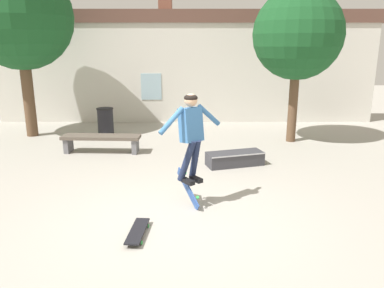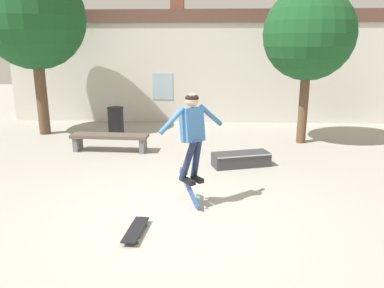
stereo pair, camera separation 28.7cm
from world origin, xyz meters
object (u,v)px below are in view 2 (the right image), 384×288
(tree_left, at_px, (34,18))
(park_bench, at_px, (110,139))
(trash_bin, at_px, (116,121))
(skateboard_flipping, at_px, (189,189))
(tree_right, at_px, (309,35))
(skateboard_resting, at_px, (136,230))
(skate_ledge, at_px, (241,159))
(skater, at_px, (192,130))

(tree_left, bearing_deg, park_bench, -35.88)
(trash_bin, distance_m, skateboard_flipping, 5.50)
(tree_right, xyz_separation_m, skateboard_resting, (-3.59, -5.44, -2.83))
(tree_left, bearing_deg, trash_bin, -3.60)
(skateboard_resting, bearing_deg, park_bench, -156.12)
(tree_right, distance_m, skateboard_flipping, 5.85)
(skate_ledge, distance_m, skateboard_resting, 3.69)
(park_bench, height_order, skate_ledge, park_bench)
(skater, bearing_deg, tree_right, 109.37)
(tree_right, distance_m, skate_ledge, 3.97)
(tree_left, xyz_separation_m, skater, (4.79, -5.08, -2.06))
(tree_left, relative_size, skateboard_flipping, 7.46)
(trash_bin, bearing_deg, skater, -62.83)
(skater, xyz_separation_m, skateboard_flipping, (-0.05, 0.04, -1.03))
(trash_bin, xyz_separation_m, skateboard_flipping, (2.49, -4.90, -0.16))
(skateboard_resting, bearing_deg, tree_left, -142.12)
(tree_left, xyz_separation_m, skateboard_resting, (4.02, -6.11, -3.31))
(tree_right, bearing_deg, trash_bin, 174.43)
(park_bench, relative_size, trash_bin, 2.29)
(tree_right, relative_size, skater, 2.79)
(skater, bearing_deg, park_bench, 176.81)
(tree_left, bearing_deg, tree_right, -4.99)
(skater, relative_size, skateboard_flipping, 2.26)
(park_bench, distance_m, skateboard_resting, 4.56)
(tree_right, relative_size, tree_left, 0.85)
(skate_ledge, bearing_deg, tree_right, 33.52)
(skateboard_resting, bearing_deg, tree_right, 151.13)
(tree_right, bearing_deg, skateboard_resting, -123.37)
(skateboard_resting, bearing_deg, skater, 147.83)
(park_bench, relative_size, skater, 1.34)
(tree_left, bearing_deg, skate_ledge, -26.38)
(tree_left, relative_size, park_bench, 2.46)
(skate_ledge, relative_size, skateboard_flipping, 2.09)
(trash_bin, height_order, skateboard_resting, trash_bin)
(tree_left, bearing_deg, skateboard_flipping, -46.78)
(park_bench, bearing_deg, tree_left, 146.60)
(tree_right, relative_size, park_bench, 2.08)
(skateboard_flipping, bearing_deg, skateboard_resting, -67.80)
(tree_left, distance_m, skater, 7.28)
(skateboard_flipping, bearing_deg, park_bench, -179.34)
(tree_left, xyz_separation_m, park_bench, (2.52, -1.82, -3.05))
(tree_right, relative_size, skateboard_resting, 5.15)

